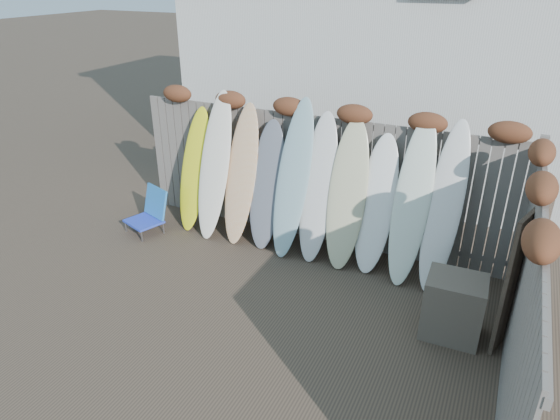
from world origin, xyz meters
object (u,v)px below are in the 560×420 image
at_px(beach_chair, 150,212).
at_px(surfboard_0, 194,170).
at_px(wooden_crate, 453,307).
at_px(lattice_panel, 522,272).

height_order(beach_chair, surfboard_0, surfboard_0).
relative_size(beach_chair, wooden_crate, 0.94).
bearing_deg(surfboard_0, lattice_panel, -4.04).
bearing_deg(wooden_crate, lattice_panel, 28.13).
bearing_deg(lattice_panel, beach_chair, -165.24).
height_order(beach_chair, lattice_panel, lattice_panel).
xyz_separation_m(wooden_crate, surfboard_0, (-4.30, 1.12, 0.60)).
distance_m(beach_chair, wooden_crate, 4.92).
bearing_deg(wooden_crate, beach_chair, 173.05).
bearing_deg(surfboard_0, wooden_crate, -9.68).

